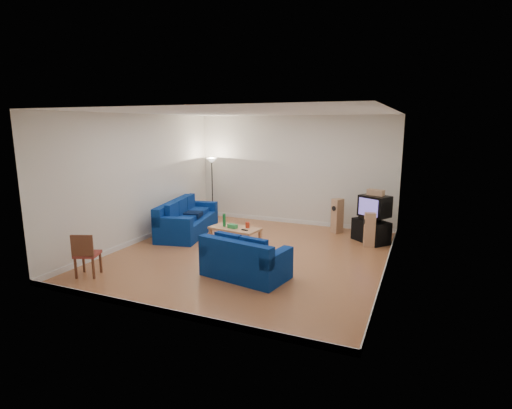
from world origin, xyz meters
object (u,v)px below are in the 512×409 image
at_px(coffee_table, 235,230).
at_px(tv_stand, 371,231).
at_px(sofa_three_seat, 186,222).
at_px(sofa_loveseat, 244,262).
at_px(television, 375,206).

xyz_separation_m(coffee_table, tv_stand, (3.06, 1.60, -0.11)).
height_order(sofa_three_seat, sofa_loveseat, sofa_three_seat).
relative_size(sofa_three_seat, coffee_table, 1.90).
relative_size(sofa_loveseat, coffee_table, 1.34).
xyz_separation_m(sofa_loveseat, tv_stand, (1.96, 3.45, -0.03)).
bearing_deg(tv_stand, coffee_table, -112.04).
distance_m(sofa_three_seat, sofa_loveseat, 3.61).
distance_m(sofa_three_seat, coffee_table, 1.76).
bearing_deg(sofa_loveseat, television, 70.06).
bearing_deg(sofa_loveseat, coffee_table, 131.20).
bearing_deg(television, tv_stand, -168.22).
bearing_deg(sofa_three_seat, sofa_loveseat, 39.02).
distance_m(coffee_table, television, 3.53).
xyz_separation_m(sofa_three_seat, television, (4.82, 1.15, 0.60)).
distance_m(sofa_loveseat, tv_stand, 3.97).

